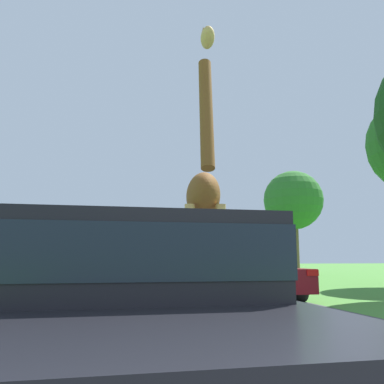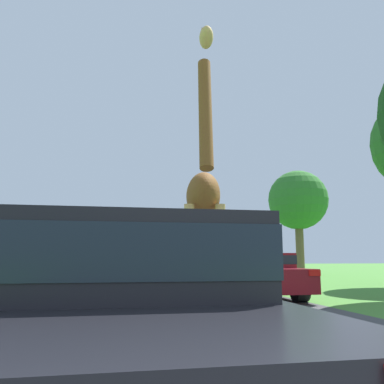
% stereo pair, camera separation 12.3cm
% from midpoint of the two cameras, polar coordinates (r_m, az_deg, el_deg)
% --- Properties ---
extents(road, '(8.16, 120.00, 0.00)m').
position_cam_midpoint_polar(road, '(29.25, -9.96, -11.36)').
color(road, '#424244').
rests_on(road, ground).
extents(giraffe_near_road, '(1.05, 2.92, 5.23)m').
position_cam_midpoint_polar(giraffe_near_road, '(8.06, 1.17, -1.08)').
color(giraffe_near_road, tan).
rests_on(giraffe_near_road, ground).
extents(car_lead_maroon, '(1.98, 4.63, 1.44)m').
position_cam_midpoint_polar(car_lead_maroon, '(3.36, -9.44, -15.86)').
color(car_lead_maroon, black).
rests_on(car_lead_maroon, ground).
extents(car_queue_right, '(1.73, 4.12, 1.29)m').
position_cam_midpoint_polar(car_queue_right, '(12.33, 8.73, -11.27)').
color(car_queue_right, maroon).
rests_on(car_queue_right, ground).
extents(car_queue_left, '(1.89, 3.99, 1.23)m').
position_cam_midpoint_polar(car_queue_left, '(23.06, -5.18, -10.42)').
color(car_queue_left, '#144C28').
rests_on(car_queue_left, ground).
extents(car_far_ahead, '(1.98, 3.96, 1.33)m').
position_cam_midpoint_polar(car_far_ahead, '(12.68, -19.26, -10.68)').
color(car_far_ahead, navy).
rests_on(car_far_ahead, ground).
extents(tree_left_edge, '(4.18, 4.18, 7.32)m').
position_cam_midpoint_polar(tree_left_edge, '(29.81, 13.90, -1.23)').
color(tree_left_edge, brown).
rests_on(tree_left_edge, ground).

